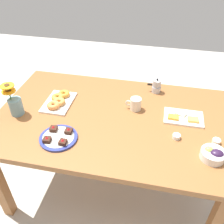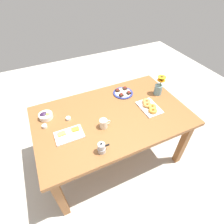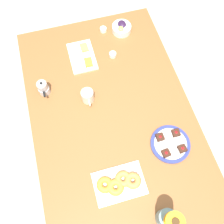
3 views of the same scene
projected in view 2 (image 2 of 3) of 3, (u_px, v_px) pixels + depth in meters
name	position (u px, v px, depth m)	size (l,w,h in m)	color
ground_plane	(112.00, 155.00, 2.33)	(6.00, 6.00, 0.00)	#B7B2A8
dining_table	(112.00, 120.00, 1.89)	(1.60, 1.00, 0.74)	brown
coffee_mug	(104.00, 123.00, 1.67)	(0.11, 0.08, 0.09)	silver
grape_bowl	(46.00, 116.00, 1.78)	(0.14, 0.14, 0.07)	white
cheese_platter	(69.00, 134.00, 1.62)	(0.26, 0.17, 0.03)	white
croissant_platter	(149.00, 106.00, 1.89)	(0.19, 0.28, 0.05)	white
jam_cup_honey	(45.00, 126.00, 1.69)	(0.05, 0.05, 0.03)	white
jam_cup_berry	(68.00, 118.00, 1.77)	(0.05, 0.05, 0.03)	white
dessert_plate	(123.00, 93.00, 2.09)	(0.23, 0.23, 0.05)	navy
flower_vase	(158.00, 88.00, 2.04)	(0.11, 0.09, 0.23)	#6B939E
moka_pot	(102.00, 148.00, 1.46)	(0.11, 0.07, 0.12)	#B7B7BC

